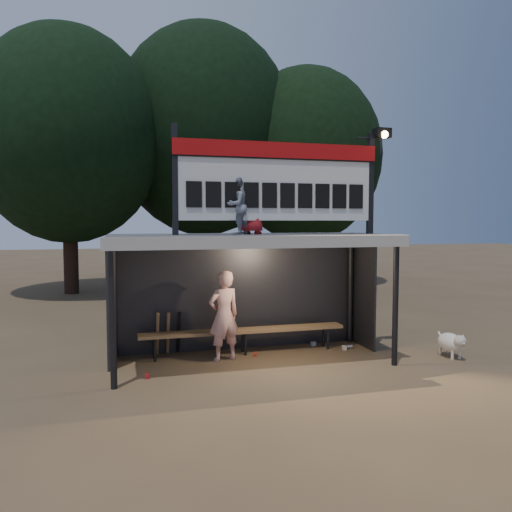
% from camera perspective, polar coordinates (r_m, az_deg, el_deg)
% --- Properties ---
extents(ground, '(80.00, 80.00, 0.00)m').
position_cam_1_polar(ground, '(9.31, -0.56, -11.93)').
color(ground, brown).
rests_on(ground, ground).
extents(player, '(0.69, 0.55, 1.66)m').
position_cam_1_polar(player, '(9.22, -3.69, -6.81)').
color(player, white).
rests_on(player, ground).
extents(child_a, '(0.63, 0.62, 1.02)m').
position_cam_1_polar(child_a, '(8.92, -2.21, 5.76)').
color(child_a, gray).
rests_on(child_a, dugout_shelter).
extents(child_b, '(0.65, 0.59, 1.12)m').
position_cam_1_polar(child_b, '(9.08, -0.43, 6.04)').
color(child_b, maroon).
rests_on(child_b, dugout_shelter).
extents(dugout_shelter, '(5.10, 2.08, 2.32)m').
position_cam_1_polar(dugout_shelter, '(9.22, -0.95, -0.42)').
color(dugout_shelter, '#424144').
rests_on(dugout_shelter, ground).
extents(scoreboard_assembly, '(4.10, 0.27, 1.99)m').
position_cam_1_polar(scoreboard_assembly, '(9.14, 2.87, 8.81)').
color(scoreboard_assembly, black).
rests_on(scoreboard_assembly, dugout_shelter).
extents(bench, '(4.00, 0.35, 0.48)m').
position_cam_1_polar(bench, '(9.72, -1.38, -8.62)').
color(bench, olive).
rests_on(bench, ground).
extents(tree_left, '(6.46, 6.46, 9.27)m').
position_cam_1_polar(tree_left, '(18.98, -20.72, 12.71)').
color(tree_left, black).
rests_on(tree_left, ground).
extents(tree_mid, '(7.22, 7.22, 10.36)m').
position_cam_1_polar(tree_mid, '(20.75, -6.03, 13.99)').
color(tree_mid, '#312215').
rests_on(tree_mid, ground).
extents(tree_right, '(6.08, 6.08, 8.72)m').
position_cam_1_polar(tree_right, '(20.66, 5.69, 11.30)').
color(tree_right, black).
rests_on(tree_right, ground).
extents(dog, '(0.36, 0.81, 0.49)m').
position_cam_1_polar(dog, '(10.19, 21.44, -9.20)').
color(dog, '#EFE2CF').
rests_on(dog, ground).
extents(bats, '(0.48, 0.33, 0.84)m').
position_cam_1_polar(bats, '(9.76, -10.02, -8.65)').
color(bats, '#9D7249').
rests_on(bats, ground).
extents(litter, '(4.14, 1.39, 0.08)m').
position_cam_1_polar(litter, '(9.75, 3.58, -10.98)').
color(litter, '#A21B1D').
rests_on(litter, ground).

